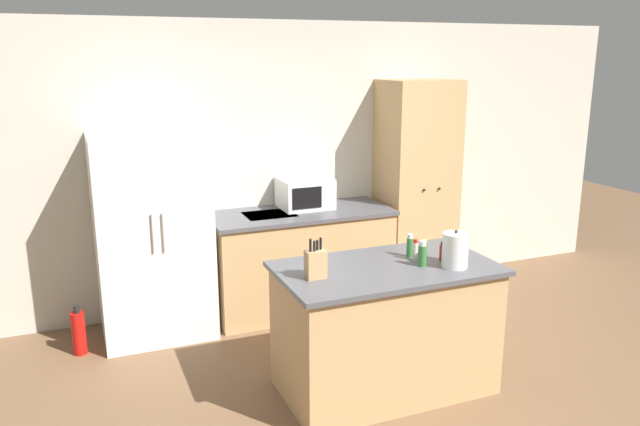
{
  "coord_description": "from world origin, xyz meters",
  "views": [
    {
      "loc": [
        -1.94,
        -3.14,
        2.31
      ],
      "look_at": [
        -0.08,
        1.4,
        1.05
      ],
      "focal_mm": 35.0,
      "sensor_mm": 36.0,
      "label": 1
    }
  ],
  "objects_px": {
    "spice_bottle_amber_oil": "(422,254)",
    "fire_extinguisher": "(79,333)",
    "spice_bottle_tall_dark": "(424,248)",
    "spice_bottle_short_red": "(410,246)",
    "pantry_cabinet": "(416,188)",
    "refrigerator": "(153,237)",
    "knife_block": "(316,264)",
    "microwave": "(305,193)",
    "spice_bottle_pale_salt": "(415,250)",
    "kettle": "(455,250)",
    "spice_bottle_green_herb": "(443,252)"
  },
  "relations": [
    {
      "from": "spice_bottle_amber_oil",
      "to": "fire_extinguisher",
      "type": "bearing_deg",
      "value": 146.54
    },
    {
      "from": "spice_bottle_tall_dark",
      "to": "spice_bottle_short_red",
      "type": "bearing_deg",
      "value": -178.77
    },
    {
      "from": "pantry_cabinet",
      "to": "fire_extinguisher",
      "type": "xyz_separation_m",
      "value": [
        -3.17,
        -0.27,
        -0.86
      ]
    },
    {
      "from": "refrigerator",
      "to": "knife_block",
      "type": "relative_size",
      "value": 6.3
    },
    {
      "from": "pantry_cabinet",
      "to": "fire_extinguisher",
      "type": "bearing_deg",
      "value": -175.15
    },
    {
      "from": "microwave",
      "to": "spice_bottle_pale_salt",
      "type": "distance_m",
      "value": 1.67
    },
    {
      "from": "refrigerator",
      "to": "pantry_cabinet",
      "type": "xyz_separation_m",
      "value": [
        2.54,
        0.08,
        0.19
      ]
    },
    {
      "from": "fire_extinguisher",
      "to": "pantry_cabinet",
      "type": "bearing_deg",
      "value": 4.85
    },
    {
      "from": "spice_bottle_tall_dark",
      "to": "kettle",
      "type": "distance_m",
      "value": 0.32
    },
    {
      "from": "spice_bottle_pale_salt",
      "to": "kettle",
      "type": "distance_m",
      "value": 0.29
    },
    {
      "from": "refrigerator",
      "to": "fire_extinguisher",
      "type": "relative_size",
      "value": 4.14
    },
    {
      "from": "spice_bottle_short_red",
      "to": "kettle",
      "type": "bearing_deg",
      "value": -61.83
    },
    {
      "from": "knife_block",
      "to": "spice_bottle_tall_dark",
      "type": "distance_m",
      "value": 0.91
    },
    {
      "from": "knife_block",
      "to": "spice_bottle_short_red",
      "type": "xyz_separation_m",
      "value": [
        0.78,
        0.15,
        -0.02
      ]
    },
    {
      "from": "microwave",
      "to": "kettle",
      "type": "xyz_separation_m",
      "value": [
        0.36,
        -1.88,
        -0.04
      ]
    },
    {
      "from": "kettle",
      "to": "spice_bottle_amber_oil",
      "type": "bearing_deg",
      "value": 151.89
    },
    {
      "from": "spice_bottle_tall_dark",
      "to": "spice_bottle_pale_salt",
      "type": "bearing_deg",
      "value": -145.88
    },
    {
      "from": "refrigerator",
      "to": "spice_bottle_short_red",
      "type": "relative_size",
      "value": 10.23
    },
    {
      "from": "knife_block",
      "to": "refrigerator",
      "type": "bearing_deg",
      "value": 117.12
    },
    {
      "from": "spice_bottle_short_red",
      "to": "spice_bottle_amber_oil",
      "type": "bearing_deg",
      "value": -96.77
    },
    {
      "from": "spice_bottle_green_herb",
      "to": "spice_bottle_short_red",
      "type": "bearing_deg",
      "value": 137.19
    },
    {
      "from": "spice_bottle_short_red",
      "to": "spice_bottle_pale_salt",
      "type": "bearing_deg",
      "value": -92.52
    },
    {
      "from": "refrigerator",
      "to": "spice_bottle_short_red",
      "type": "distance_m",
      "value": 2.14
    },
    {
      "from": "microwave",
      "to": "kettle",
      "type": "relative_size",
      "value": 1.77
    },
    {
      "from": "microwave",
      "to": "spice_bottle_tall_dark",
      "type": "xyz_separation_m",
      "value": [
        0.31,
        -1.57,
        -0.1
      ]
    },
    {
      "from": "spice_bottle_green_herb",
      "to": "fire_extinguisher",
      "type": "height_order",
      "value": "spice_bottle_green_herb"
    },
    {
      "from": "spice_bottle_pale_salt",
      "to": "spice_bottle_amber_oil",
      "type": "bearing_deg",
      "value": -99.37
    },
    {
      "from": "refrigerator",
      "to": "spice_bottle_tall_dark",
      "type": "relative_size",
      "value": 15.28
    },
    {
      "from": "spice_bottle_short_red",
      "to": "fire_extinguisher",
      "type": "height_order",
      "value": "spice_bottle_short_red"
    },
    {
      "from": "spice_bottle_amber_oil",
      "to": "refrigerator",
      "type": "bearing_deg",
      "value": 133.64
    },
    {
      "from": "pantry_cabinet",
      "to": "kettle",
      "type": "distance_m",
      "value": 1.99
    },
    {
      "from": "spice_bottle_amber_oil",
      "to": "kettle",
      "type": "bearing_deg",
      "value": -28.11
    },
    {
      "from": "microwave",
      "to": "fire_extinguisher",
      "type": "relative_size",
      "value": 1.13
    },
    {
      "from": "spice_bottle_green_herb",
      "to": "spice_bottle_amber_oil",
      "type": "bearing_deg",
      "value": -166.72
    },
    {
      "from": "spice_bottle_short_red",
      "to": "fire_extinguisher",
      "type": "bearing_deg",
      "value": 150.75
    },
    {
      "from": "spice_bottle_amber_oil",
      "to": "kettle",
      "type": "height_order",
      "value": "kettle"
    },
    {
      "from": "spice_bottle_green_herb",
      "to": "spice_bottle_pale_salt",
      "type": "height_order",
      "value": "spice_bottle_pale_salt"
    },
    {
      "from": "knife_block",
      "to": "spice_bottle_short_red",
      "type": "relative_size",
      "value": 1.62
    },
    {
      "from": "knife_block",
      "to": "spice_bottle_amber_oil",
      "type": "xyz_separation_m",
      "value": [
        0.75,
        -0.06,
        -0.01
      ]
    },
    {
      "from": "pantry_cabinet",
      "to": "spice_bottle_pale_salt",
      "type": "distance_m",
      "value": 1.86
    },
    {
      "from": "spice_bottle_pale_salt",
      "to": "kettle",
      "type": "height_order",
      "value": "kettle"
    },
    {
      "from": "pantry_cabinet",
      "to": "spice_bottle_short_red",
      "type": "xyz_separation_m",
      "value": [
        -0.95,
        -1.52,
        -0.05
      ]
    },
    {
      "from": "knife_block",
      "to": "spice_bottle_green_herb",
      "type": "relative_size",
      "value": 2.02
    },
    {
      "from": "knife_block",
      "to": "kettle",
      "type": "xyz_separation_m",
      "value": [
        0.94,
        -0.16,
        0.02
      ]
    },
    {
      "from": "refrigerator",
      "to": "kettle",
      "type": "relative_size",
      "value": 6.5
    },
    {
      "from": "microwave",
      "to": "spice_bottle_green_herb",
      "type": "distance_m",
      "value": 1.77
    },
    {
      "from": "spice_bottle_pale_salt",
      "to": "fire_extinguisher",
      "type": "xyz_separation_m",
      "value": [
        -2.22,
        1.33,
        -0.8
      ]
    },
    {
      "from": "pantry_cabinet",
      "to": "spice_bottle_pale_salt",
      "type": "height_order",
      "value": "pantry_cabinet"
    },
    {
      "from": "microwave",
      "to": "spice_bottle_amber_oil",
      "type": "relative_size",
      "value": 2.62
    },
    {
      "from": "spice_bottle_short_red",
      "to": "kettle",
      "type": "distance_m",
      "value": 0.35
    }
  ]
}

